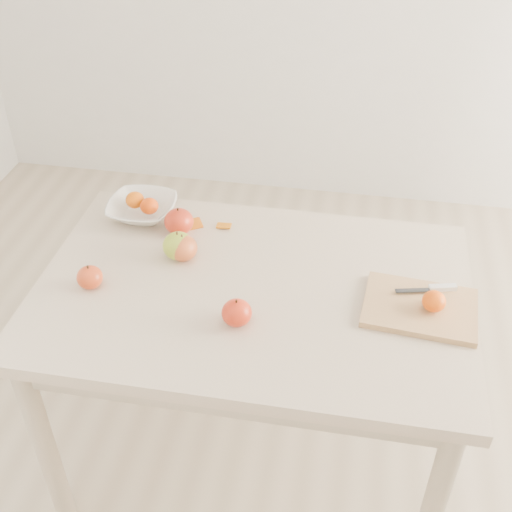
# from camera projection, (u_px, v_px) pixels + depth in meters

# --- Properties ---
(ground) EXTENTS (3.50, 3.50, 0.00)m
(ground) POSITION_uv_depth(u_px,v_px,m) (253.00, 451.00, 2.23)
(ground) COLOR #C6B293
(ground) RESTS_ON ground
(table) EXTENTS (1.20, 0.80, 0.75)m
(table) POSITION_uv_depth(u_px,v_px,m) (253.00, 313.00, 1.83)
(table) COLOR beige
(table) RESTS_ON ground
(cutting_board) EXTENTS (0.31, 0.24, 0.02)m
(cutting_board) POSITION_uv_depth(u_px,v_px,m) (420.00, 308.00, 1.69)
(cutting_board) COLOR tan
(cutting_board) RESTS_ON table
(board_tangerine) EXTENTS (0.06, 0.06, 0.05)m
(board_tangerine) POSITION_uv_depth(u_px,v_px,m) (434.00, 301.00, 1.66)
(board_tangerine) COLOR #E34F08
(board_tangerine) RESTS_ON cutting_board
(fruit_bowl) EXTENTS (0.21, 0.21, 0.05)m
(fruit_bowl) POSITION_uv_depth(u_px,v_px,m) (142.00, 209.00, 2.04)
(fruit_bowl) COLOR white
(fruit_bowl) RESTS_ON table
(bowl_tangerine_near) EXTENTS (0.06, 0.06, 0.05)m
(bowl_tangerine_near) POSITION_uv_depth(u_px,v_px,m) (135.00, 200.00, 2.03)
(bowl_tangerine_near) COLOR #DD5307
(bowl_tangerine_near) RESTS_ON fruit_bowl
(bowl_tangerine_far) EXTENTS (0.06, 0.06, 0.05)m
(bowl_tangerine_far) POSITION_uv_depth(u_px,v_px,m) (149.00, 206.00, 2.01)
(bowl_tangerine_far) COLOR #DF4C07
(bowl_tangerine_far) RESTS_ON fruit_bowl
(orange_peel_a) EXTENTS (0.07, 0.07, 0.01)m
(orange_peel_a) POSITION_uv_depth(u_px,v_px,m) (192.00, 225.00, 2.01)
(orange_peel_a) COLOR #CB630E
(orange_peel_a) RESTS_ON table
(orange_peel_b) EXTENTS (0.05, 0.04, 0.01)m
(orange_peel_b) POSITION_uv_depth(u_px,v_px,m) (224.00, 226.00, 2.00)
(orange_peel_b) COLOR orange
(orange_peel_b) RESTS_ON table
(paring_knife) EXTENTS (0.17, 0.06, 0.01)m
(paring_knife) POSITION_uv_depth(u_px,v_px,m) (438.00, 288.00, 1.73)
(paring_knife) COLOR white
(paring_knife) RESTS_ON cutting_board
(apple_green) EXTENTS (0.09, 0.09, 0.08)m
(apple_green) POSITION_uv_depth(u_px,v_px,m) (178.00, 246.00, 1.86)
(apple_green) COLOR #6C9516
(apple_green) RESTS_ON table
(apple_red_b) EXTENTS (0.09, 0.09, 0.08)m
(apple_red_b) POSITION_uv_depth(u_px,v_px,m) (183.00, 248.00, 1.85)
(apple_red_b) COLOR maroon
(apple_red_b) RESTS_ON table
(apple_red_d) EXTENTS (0.07, 0.07, 0.06)m
(apple_red_d) POSITION_uv_depth(u_px,v_px,m) (90.00, 277.00, 1.76)
(apple_red_d) COLOR #990306
(apple_red_d) RESTS_ON table
(apple_red_e) EXTENTS (0.08, 0.08, 0.07)m
(apple_red_e) POSITION_uv_depth(u_px,v_px,m) (237.00, 313.00, 1.64)
(apple_red_e) COLOR maroon
(apple_red_e) RESTS_ON table
(apple_red_a) EXTENTS (0.09, 0.09, 0.08)m
(apple_red_a) POSITION_uv_depth(u_px,v_px,m) (179.00, 221.00, 1.95)
(apple_red_a) COLOR #9D0A10
(apple_red_a) RESTS_ON table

